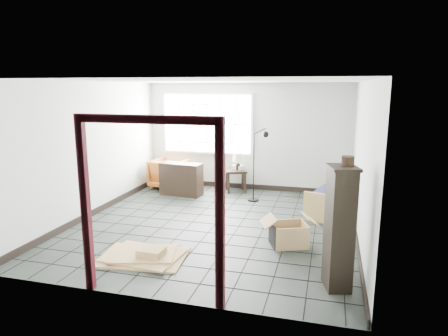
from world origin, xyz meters
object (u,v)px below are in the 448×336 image
(side_table, at_px, (236,173))
(tall_shelf, at_px, (339,227))
(futon_sofa, at_px, (339,197))
(armchair, at_px, (169,172))

(side_table, bearing_deg, tall_shelf, -61.28)
(side_table, height_order, tall_shelf, tall_shelf)
(futon_sofa, height_order, side_table, futon_sofa)
(tall_shelf, bearing_deg, armchair, 118.51)
(side_table, distance_m, tall_shelf, 4.88)
(armchair, distance_m, side_table, 1.70)
(side_table, relative_size, tall_shelf, 0.40)
(futon_sofa, height_order, tall_shelf, tall_shelf)
(armchair, xyz_separation_m, tall_shelf, (4.04, -4.18, 0.40))
(futon_sofa, xyz_separation_m, side_table, (-2.39, 0.95, 0.15))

